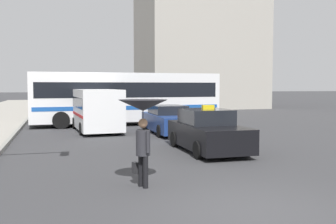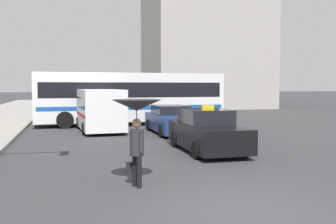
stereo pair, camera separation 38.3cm
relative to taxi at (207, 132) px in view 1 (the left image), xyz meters
The scene contains 6 objects.
ground_plane 6.90m from the taxi, 104.77° to the right, with size 300.00×300.00×0.00m, color #38383A.
taxi is the anchor object (origin of this frame).
sedan_red 5.64m from the taxi, 88.54° to the left, with size 1.91×4.72×1.41m.
ambulance_van 8.28m from the taxi, 113.50° to the left, with size 2.34×5.30×2.20m.
city_bus 10.78m from the taxi, 96.08° to the left, with size 11.55×3.12×3.16m.
pedestrian_with_umbrella 5.59m from the taxi, 127.39° to the right, with size 1.16×1.16×2.07m.
Camera 1 is at (-3.51, -6.68, 2.38)m, focal length 42.00 mm.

